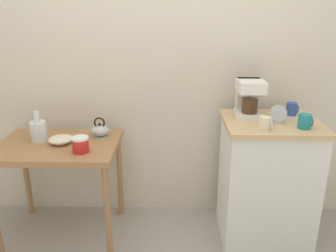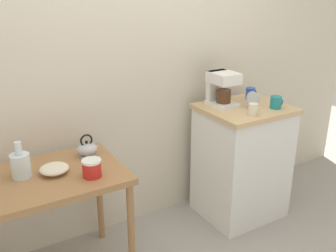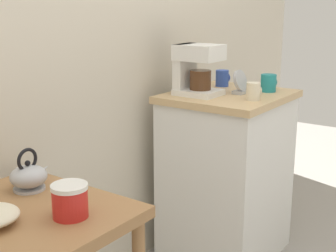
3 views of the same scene
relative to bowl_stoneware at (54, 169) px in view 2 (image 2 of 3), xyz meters
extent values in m
plane|color=gray|center=(0.72, -0.06, -0.78)|extent=(8.00, 8.00, 0.00)
cube|color=beige|center=(0.82, 0.42, 0.62)|extent=(4.40, 0.10, 2.80)
cube|color=#9E7044|center=(-0.03, 0.00, -0.05)|extent=(0.85, 0.62, 0.04)
cylinder|color=#9E7044|center=(0.36, -0.27, -0.43)|extent=(0.04, 0.04, 0.71)
cylinder|color=#9E7044|center=(0.36, 0.27, -0.43)|extent=(0.04, 0.04, 0.71)
cube|color=white|center=(1.47, 0.01, -0.34)|extent=(0.62, 0.54, 0.89)
cube|color=tan|center=(1.47, 0.01, 0.13)|extent=(0.65, 0.57, 0.04)
cylinder|color=beige|center=(0.00, 0.00, -0.03)|extent=(0.08, 0.08, 0.01)
ellipsoid|color=beige|center=(0.00, 0.00, 0.00)|extent=(0.17, 0.17, 0.05)
cylinder|color=#B2B5BA|center=(0.25, 0.14, -0.03)|extent=(0.11, 0.11, 0.01)
ellipsoid|color=#B2B5BA|center=(0.25, 0.14, 0.02)|extent=(0.13, 0.13, 0.08)
cone|color=#B2B5BA|center=(0.31, 0.14, 0.02)|extent=(0.06, 0.03, 0.05)
sphere|color=black|center=(0.25, 0.14, 0.07)|extent=(0.02, 0.02, 0.02)
torus|color=black|center=(0.25, 0.14, 0.08)|extent=(0.08, 0.01, 0.08)
cylinder|color=silver|center=(-0.17, 0.05, 0.04)|extent=(0.11, 0.11, 0.14)
cylinder|color=silver|center=(-0.17, 0.05, 0.15)|extent=(0.04, 0.04, 0.08)
cylinder|color=red|center=(0.18, -0.15, 0.02)|extent=(0.11, 0.11, 0.09)
cylinder|color=white|center=(0.18, -0.15, 0.07)|extent=(0.11, 0.11, 0.01)
cube|color=white|center=(1.33, 0.12, 0.16)|extent=(0.18, 0.22, 0.03)
cube|color=white|center=(1.33, 0.20, 0.27)|extent=(0.16, 0.05, 0.26)
cube|color=white|center=(1.33, 0.12, 0.36)|extent=(0.18, 0.22, 0.08)
cylinder|color=#4C2D19|center=(1.33, 0.11, 0.22)|extent=(0.11, 0.11, 0.10)
cylinder|color=#2D4CAD|center=(1.64, 0.15, 0.19)|extent=(0.07, 0.07, 0.09)
torus|color=#2D4CAD|center=(1.68, 0.15, 0.19)|extent=(0.01, 0.06, 0.06)
cylinder|color=teal|center=(1.63, -0.14, 0.19)|extent=(0.08, 0.08, 0.09)
torus|color=teal|center=(1.68, -0.14, 0.19)|extent=(0.01, 0.06, 0.06)
cylinder|color=beige|center=(1.37, -0.17, 0.19)|extent=(0.07, 0.07, 0.09)
torus|color=beige|center=(1.41, -0.17, 0.19)|extent=(0.01, 0.06, 0.06)
cube|color=#B2B5BA|center=(1.49, -0.04, 0.15)|extent=(0.08, 0.06, 0.02)
cylinder|color=#B2B5BA|center=(1.49, -0.04, 0.21)|extent=(0.11, 0.05, 0.11)
cylinder|color=black|center=(1.49, -0.04, 0.21)|extent=(0.10, 0.04, 0.10)
camera|label=1|loc=(0.80, -2.23, 0.88)|focal=36.57mm
camera|label=2|loc=(-0.45, -2.08, 1.02)|focal=40.91mm
camera|label=3|loc=(-0.76, -1.18, 0.61)|focal=51.51mm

